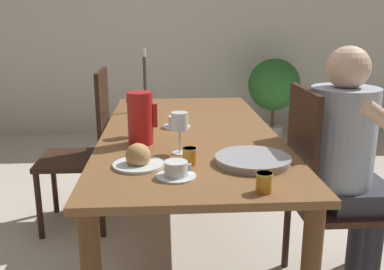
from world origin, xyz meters
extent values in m
plane|color=beige|center=(0.00, 0.00, 0.00)|extent=(20.00, 20.00, 0.00)
cube|color=beige|center=(0.00, 2.77, 1.30)|extent=(10.00, 0.06, 2.60)
cube|color=brown|center=(0.00, 0.00, 0.72)|extent=(0.87, 1.83, 0.03)
cylinder|color=brown|center=(-0.38, 0.85, 0.35)|extent=(0.07, 0.07, 0.71)
cylinder|color=brown|center=(0.38, 0.85, 0.35)|extent=(0.07, 0.07, 0.71)
cylinder|color=#331E14|center=(0.88, -0.13, 0.21)|extent=(0.04, 0.04, 0.42)
cylinder|color=#331E14|center=(0.51, -0.13, 0.21)|extent=(0.04, 0.04, 0.42)
cylinder|color=#331E14|center=(0.51, -0.50, 0.21)|extent=(0.04, 0.04, 0.42)
cube|color=#331E14|center=(0.70, -0.31, 0.44)|extent=(0.42, 0.42, 0.03)
cube|color=#331E14|center=(0.50, -0.31, 0.73)|extent=(0.03, 0.39, 0.54)
cylinder|color=#331E14|center=(-0.88, 0.27, 0.21)|extent=(0.04, 0.04, 0.42)
cylinder|color=#331E14|center=(-0.88, 0.64, 0.21)|extent=(0.04, 0.04, 0.42)
cylinder|color=#331E14|center=(-0.51, 0.27, 0.21)|extent=(0.04, 0.04, 0.42)
cylinder|color=#331E14|center=(-0.51, 0.64, 0.21)|extent=(0.04, 0.04, 0.42)
cube|color=#331E14|center=(-0.70, 0.45, 0.44)|extent=(0.42, 0.42, 0.03)
cube|color=#331E14|center=(-0.50, 0.45, 0.73)|extent=(0.03, 0.39, 0.54)
cylinder|color=#33333D|center=(0.84, -0.24, 0.23)|extent=(0.09, 0.09, 0.45)
cylinder|color=#33333D|center=(0.84, -0.40, 0.23)|extent=(0.09, 0.09, 0.45)
cube|color=#33333D|center=(0.77, -0.32, 0.50)|extent=(0.30, 0.34, 0.11)
cylinder|color=#9EA8B7|center=(0.68, -0.32, 0.77)|extent=(0.30, 0.30, 0.46)
sphere|color=#D6AD8E|center=(0.68, -0.32, 1.09)|extent=(0.19, 0.19, 0.19)
cylinder|color=red|center=(-0.23, -0.23, 0.86)|extent=(0.12, 0.12, 0.24)
cube|color=red|center=(-0.17, -0.23, 0.87)|extent=(0.02, 0.02, 0.11)
cone|color=red|center=(-0.28, -0.23, 0.95)|extent=(0.04, 0.04, 0.04)
cylinder|color=white|center=(-0.25, -0.09, 0.74)|extent=(0.07, 0.07, 0.00)
cylinder|color=white|center=(-0.25, -0.09, 0.79)|extent=(0.01, 0.01, 0.10)
cylinder|color=white|center=(-0.25, -0.09, 0.88)|extent=(0.07, 0.07, 0.07)
cylinder|color=white|center=(-0.06, -0.39, 0.74)|extent=(0.07, 0.07, 0.00)
cylinder|color=white|center=(-0.06, -0.39, 0.79)|extent=(0.01, 0.01, 0.10)
cylinder|color=white|center=(-0.06, -0.39, 0.88)|extent=(0.07, 0.07, 0.08)
cylinder|color=red|center=(-0.06, -0.39, 0.86)|extent=(0.06, 0.06, 0.04)
cylinder|color=silver|center=(-0.08, -0.67, 0.74)|extent=(0.15, 0.15, 0.01)
cylinder|color=silver|center=(-0.08, -0.67, 0.77)|extent=(0.09, 0.09, 0.05)
cube|color=silver|center=(-0.03, -0.67, 0.77)|extent=(0.01, 0.01, 0.03)
cylinder|color=silver|center=(-0.06, 0.07, 0.74)|extent=(0.15, 0.15, 0.01)
cylinder|color=silver|center=(-0.06, 0.07, 0.77)|extent=(0.09, 0.09, 0.05)
cube|color=silver|center=(-0.01, 0.07, 0.77)|extent=(0.01, 0.01, 0.03)
cylinder|color=#9E9EA3|center=(0.23, -0.54, 0.74)|extent=(0.30, 0.30, 0.02)
cylinder|color=#9E9EA3|center=(0.23, -0.54, 0.76)|extent=(0.30, 0.30, 0.01)
cylinder|color=silver|center=(-0.23, -0.54, 0.74)|extent=(0.20, 0.20, 0.01)
sphere|color=tan|center=(-0.23, -0.54, 0.78)|extent=(0.10, 0.10, 0.10)
cylinder|color=#C67A1E|center=(0.20, -0.83, 0.77)|extent=(0.05, 0.05, 0.07)
cylinder|color=gold|center=(0.20, -0.83, 0.80)|extent=(0.06, 0.06, 0.01)
cylinder|color=#C67A1E|center=(-0.03, -0.53, 0.77)|extent=(0.05, 0.05, 0.07)
cylinder|color=gold|center=(-0.03, -0.53, 0.80)|extent=(0.06, 0.06, 0.01)
cylinder|color=#4C4238|center=(-0.24, 0.51, 0.74)|extent=(0.06, 0.06, 0.01)
cylinder|color=#4C4238|center=(-0.24, 0.51, 0.91)|extent=(0.02, 0.02, 0.32)
cylinder|color=beige|center=(-0.24, 0.51, 1.09)|extent=(0.02, 0.02, 0.05)
cylinder|color=beige|center=(1.04, 2.29, 0.08)|extent=(0.24, 0.24, 0.16)
cylinder|color=brown|center=(1.04, 2.29, 0.27)|extent=(0.04, 0.04, 0.22)
sphere|color=#2D6B2D|center=(1.04, 2.29, 0.62)|extent=(0.55, 0.55, 0.55)
camera|label=1|loc=(-0.12, -2.14, 1.30)|focal=40.00mm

